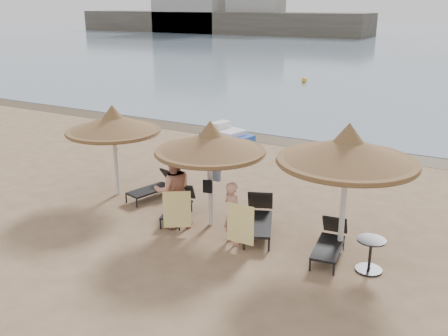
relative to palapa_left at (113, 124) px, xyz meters
The scene contains 19 objects.
ground 4.41m from the palapa_left, 15.45° to the right, with size 160.00×160.00×0.00m, color #937355.
wet_sand_strip 9.42m from the palapa_left, 66.48° to the left, with size 200.00×1.60×0.01m, color #4C3C29.
far_shore 79.76m from the palapa_left, 105.60° to the left, with size 150.00×54.80×12.00m.
palapa_left is the anchor object (origin of this frame).
palapa_center 3.72m from the palapa_left, ahead, with size 2.89×2.89×2.86m.
palapa_right 7.19m from the palapa_left, ahead, with size 3.21×3.21×3.18m.
lounger_far_left 2.27m from the palapa_left, 19.51° to the left, with size 0.98×1.81×0.77m.
lounger_near_left 3.26m from the palapa_left, ahead, with size 1.08×1.80×0.77m.
lounger_near_right 5.31m from the palapa_left, ahead, with size 1.38×2.10×0.90m.
lounger_far_right 7.27m from the palapa_left, ahead, with size 0.81×1.81×0.78m.
side_table 8.26m from the palapa_left, ahead, with size 0.63×0.63×0.77m.
person_left 3.25m from the palapa_left, 20.47° to the right, with size 1.10×0.71×2.38m, color tan.
person_right 5.02m from the palapa_left, 13.96° to the right, with size 0.86×0.56×1.87m, color tan.
towel_left 3.86m from the palapa_left, 23.80° to the right, with size 0.60×0.41×0.99m.
towel_right 5.47m from the palapa_left, 15.69° to the right, with size 0.72×0.02×1.00m.
bag_patterned 3.79m from the palapa_left, ahead, with size 0.34×0.12×0.43m.
bag_dark 3.90m from the palapa_left, 10.18° to the right, with size 0.25×0.14×0.34m.
pedal_boat 6.79m from the palapa_left, 87.82° to the left, with size 2.29×1.66×0.96m.
buoy_left 24.64m from the palapa_left, 97.21° to the left, with size 0.41×0.41×0.41m, color gold.
Camera 1 is at (6.37, -10.02, 5.69)m, focal length 40.00 mm.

